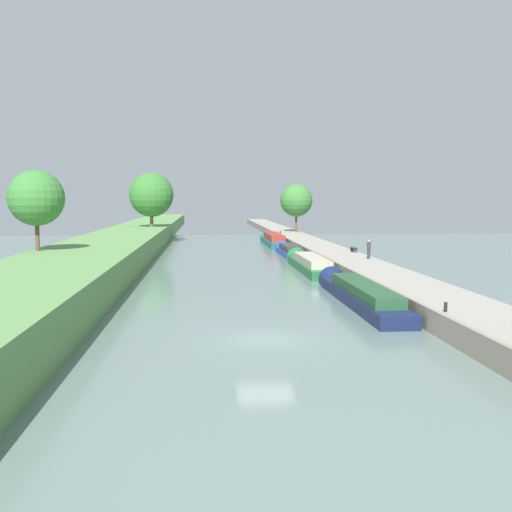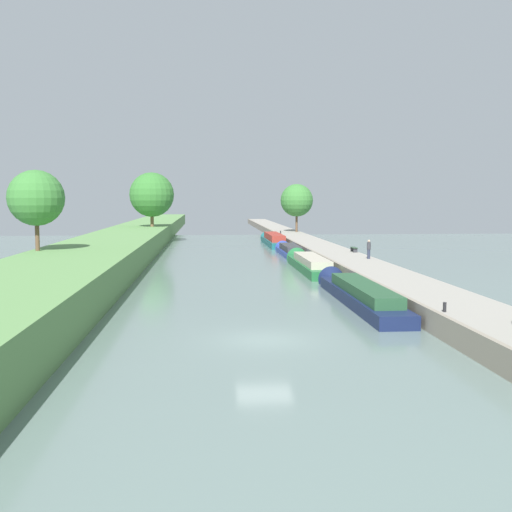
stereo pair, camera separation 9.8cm
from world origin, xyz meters
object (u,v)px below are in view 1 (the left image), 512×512
at_px(narrowboat_blue, 289,250).
at_px(narrowboat_navy, 358,293).
at_px(mooring_bollard_near, 446,307).
at_px(mooring_bollard_far, 280,232).
at_px(park_bench, 354,248).
at_px(narrowboat_teal, 273,240).
at_px(person_walking, 369,249).
at_px(narrowboat_green, 309,264).

bearing_deg(narrowboat_blue, narrowboat_navy, -90.08).
xyz_separation_m(mooring_bollard_near, mooring_bollard_far, (0.00, 63.66, 0.00)).
bearing_deg(park_bench, mooring_bollard_near, -96.14).
bearing_deg(park_bench, narrowboat_navy, -103.03).
height_order(narrowboat_teal, person_walking, person_walking).
height_order(narrowboat_green, mooring_bollard_far, mooring_bollard_far).
relative_size(narrowboat_teal, mooring_bollard_near, 37.56).
xyz_separation_m(mooring_bollard_near, park_bench, (3.42, 31.76, 0.12)).
xyz_separation_m(narrowboat_blue, person_walking, (4.83, -16.29, 1.48)).
bearing_deg(narrowboat_teal, mooring_bollard_far, 75.41).
distance_m(person_walking, mooring_bollard_far, 38.84).
xyz_separation_m(narrowboat_navy, mooring_bollard_far, (1.80, 54.46, 0.75)).
bearing_deg(narrowboat_teal, narrowboat_green, -90.04).
distance_m(narrowboat_teal, mooring_bollard_near, 56.36).
height_order(narrowboat_navy, mooring_bollard_near, mooring_bollard_near).
height_order(narrowboat_blue, mooring_bollard_near, mooring_bollard_near).
bearing_deg(narrowboat_navy, park_bench, 76.97).
distance_m(narrowboat_teal, mooring_bollard_far, 7.61).
bearing_deg(narrowboat_blue, narrowboat_green, -90.68).
distance_m(narrowboat_teal, park_bench, 25.14).
relative_size(narrowboat_navy, mooring_bollard_near, 36.38).
height_order(narrowboat_blue, person_walking, person_walking).
relative_size(narrowboat_navy, narrowboat_blue, 1.39).
bearing_deg(mooring_bollard_near, narrowboat_green, 94.18).
bearing_deg(narrowboat_teal, person_walking, -80.98).
height_order(narrowboat_navy, person_walking, person_walking).
bearing_deg(mooring_bollard_near, narrowboat_teal, 91.94).
bearing_deg(narrowboat_navy, narrowboat_green, 90.43).
xyz_separation_m(narrowboat_teal, park_bench, (5.33, -24.56, 0.77)).
relative_size(mooring_bollard_far, park_bench, 0.30).
distance_m(narrowboat_green, mooring_bollard_far, 37.26).
bearing_deg(park_bench, narrowboat_green, -135.27).
xyz_separation_m(person_walking, mooring_bollard_far, (-3.07, 38.72, -0.65)).
height_order(narrowboat_navy, narrowboat_green, narrowboat_green).
distance_m(narrowboat_blue, narrowboat_teal, 15.09).
distance_m(narrowboat_navy, park_bench, 23.17).
xyz_separation_m(narrowboat_green, mooring_bollard_near, (1.93, -26.46, 0.76)).
bearing_deg(mooring_bollard_far, narrowboat_blue, -94.48).
bearing_deg(mooring_bollard_near, park_bench, 83.86).
distance_m(narrowboat_blue, mooring_bollard_near, 41.28).
height_order(narrowboat_teal, mooring_bollard_far, narrowboat_teal).
bearing_deg(park_bench, mooring_bollard_far, 96.11).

